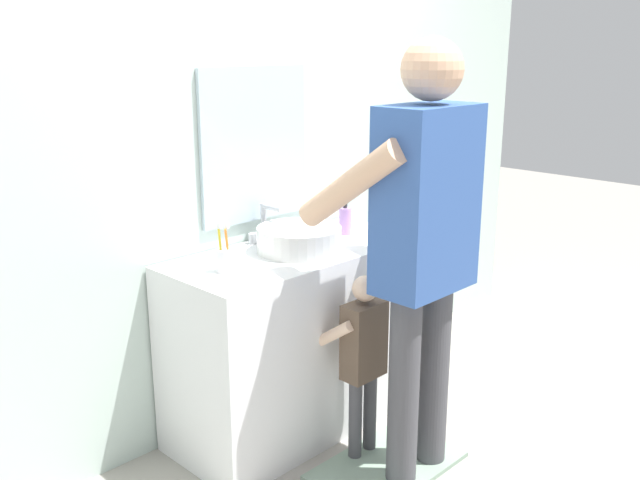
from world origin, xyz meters
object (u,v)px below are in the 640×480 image
soap_bottle (345,221)px  child_toddler (362,351)px  adult_parent (422,227)px  toothbrush_cup (224,259)px

soap_bottle → child_toddler: soap_bottle is taller
soap_bottle → child_toddler: (-0.36, -0.43, -0.43)m
adult_parent → soap_bottle: bearing=66.7°
toothbrush_cup → adult_parent: (0.48, -0.62, 0.16)m
soap_bottle → adult_parent: (-0.29, -0.66, 0.14)m
soap_bottle → adult_parent: bearing=-113.3°
child_toddler → adult_parent: size_ratio=0.47×
child_toddler → adult_parent: (0.07, -0.23, 0.57)m
toothbrush_cup → adult_parent: bearing=-51.9°
toothbrush_cup → adult_parent: adult_parent is taller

